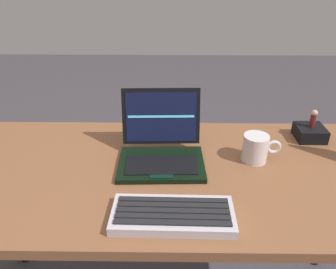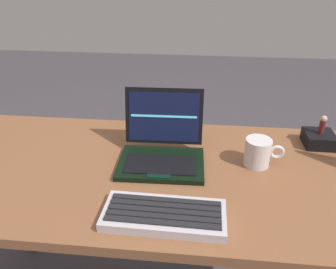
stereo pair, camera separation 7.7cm
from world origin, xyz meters
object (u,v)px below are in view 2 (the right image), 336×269
figurine_stand (319,139)px  coffee_mug (258,152)px  figurine (323,124)px  external_keyboard (164,215)px  laptop_front (162,149)px

figurine_stand → coffee_mug: bearing=-147.6°
figurine → coffee_mug: bearing=-147.6°
external_keyboard → figurine_stand: 0.65m
laptop_front → figurine: (0.53, 0.15, 0.04)m
laptop_front → figurine_stand: 0.55m
coffee_mug → figurine: bearing=32.4°
laptop_front → external_keyboard: size_ratio=0.88×
external_keyboard → figurine_stand: (0.49, 0.42, 0.01)m
external_keyboard → coffee_mug: 0.38m
external_keyboard → coffee_mug: (0.26, 0.27, 0.03)m
laptop_front → coffee_mug: 0.30m
external_keyboard → figurine: 0.65m
laptop_front → figurine_stand: (0.53, 0.15, -0.02)m
laptop_front → coffee_mug: size_ratio=2.23×
laptop_front → external_keyboard: (0.04, -0.27, -0.03)m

